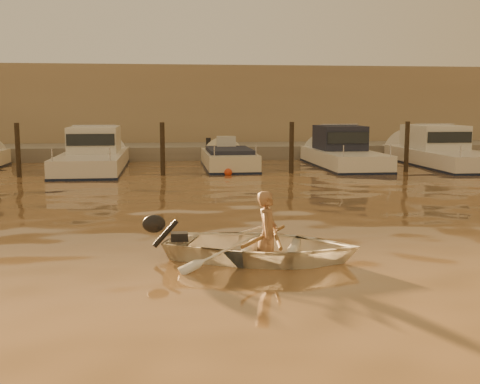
{
  "coord_description": "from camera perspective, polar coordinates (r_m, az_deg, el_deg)",
  "views": [
    {
      "loc": [
        -0.13,
        -9.21,
        2.64
      ],
      "look_at": [
        1.51,
        3.76,
        0.75
      ],
      "focal_mm": 45.0,
      "sensor_mm": 36.0,
      "label": 1
    }
  ],
  "objects": [
    {
      "name": "moored_boat_5",
      "position": [
        28.06,
        18.55,
        3.68
      ],
      "size": [
        2.6,
        8.61,
        1.75
      ],
      "primitive_type": null,
      "color": "silver",
      "rests_on": "ground_plane"
    },
    {
      "name": "waterfront_building",
      "position": [
        36.21,
        -7.04,
        7.79
      ],
      "size": [
        46.0,
        7.0,
        4.8
      ],
      "primitive_type": "cube",
      "color": "#9E8466",
      "rests_on": "quay"
    },
    {
      "name": "fender_d",
      "position": [
        22.95,
        -1.13,
        1.87
      ],
      "size": [
        0.3,
        0.3,
        0.3
      ],
      "primitive_type": "sphere",
      "color": "red",
      "rests_on": "ground_plane"
    },
    {
      "name": "outboard_motor",
      "position": [
        10.72,
        -5.88,
        -4.54
      ],
      "size": [
        0.98,
        0.67,
        0.7
      ],
      "primitive_type": null,
      "rotation": [
        0.0,
        0.0,
        -0.33
      ],
      "color": "black",
      "rests_on": "dinghy"
    },
    {
      "name": "moored_boat_4",
      "position": [
        26.44,
        9.78,
        3.74
      ],
      "size": [
        2.34,
        7.17,
        1.75
      ],
      "primitive_type": null,
      "color": "white",
      "rests_on": "ground_plane"
    },
    {
      "name": "piling_2",
      "position": [
        23.08,
        -7.35,
        3.84
      ],
      "size": [
        0.18,
        0.18,
        2.2
      ],
      "primitive_type": "cylinder",
      "color": "#2D2319",
      "rests_on": "ground_plane"
    },
    {
      "name": "piling_4",
      "position": [
        25.01,
        15.52,
        3.94
      ],
      "size": [
        0.18,
        0.18,
        2.2
      ],
      "primitive_type": "cylinder",
      "color": "#2D2319",
      "rests_on": "ground_plane"
    },
    {
      "name": "quay",
      "position": [
        30.82,
        -6.93,
        3.53
      ],
      "size": [
        52.0,
        4.0,
        1.0
      ],
      "primitive_type": "cube",
      "color": "gray",
      "rests_on": "ground_plane"
    },
    {
      "name": "person",
      "position": [
        10.32,
        2.63,
        -4.03
      ],
      "size": [
        0.52,
        0.63,
        1.5
      ],
      "primitive_type": "imported",
      "rotation": [
        0.0,
        0.0,
        1.24
      ],
      "color": "#956B4A",
      "rests_on": "dinghy"
    },
    {
      "name": "fender_e",
      "position": [
        24.0,
        10.25,
        2.02
      ],
      "size": [
        0.3,
        0.3,
        0.3
      ],
      "primitive_type": "sphere",
      "color": "white",
      "rests_on": "ground_plane"
    },
    {
      "name": "fender_c",
      "position": [
        22.48,
        -13.69,
        1.5
      ],
      "size": [
        0.3,
        0.3,
        0.3
      ],
      "primitive_type": "sphere",
      "color": "silver",
      "rests_on": "ground_plane"
    },
    {
      "name": "piling_1",
      "position": [
        23.7,
        -20.3,
        3.51
      ],
      "size": [
        0.18,
        0.18,
        2.2
      ],
      "primitive_type": "cylinder",
      "color": "#2D2319",
      "rests_on": "ground_plane"
    },
    {
      "name": "piling_3",
      "position": [
        23.6,
        4.91,
        3.97
      ],
      "size": [
        0.18,
        0.18,
        2.2
      ],
      "primitive_type": "cylinder",
      "color": "#2D2319",
      "rests_on": "ground_plane"
    },
    {
      "name": "moored_boat_3",
      "position": [
        25.47,
        -1.09,
        2.79
      ],
      "size": [
        2.01,
        5.83,
        0.95
      ],
      "primitive_type": null,
      "color": "beige",
      "rests_on": "ground_plane"
    },
    {
      "name": "ground_plane",
      "position": [
        9.59,
        -6.2,
        -7.81
      ],
      "size": [
        160.0,
        160.0,
        0.0
      ],
      "primitive_type": "plane",
      "color": "brown",
      "rests_on": "ground"
    },
    {
      "name": "moored_boat_2",
      "position": [
        25.46,
        -13.76,
        3.45
      ],
      "size": [
        2.48,
        8.25,
        1.75
      ],
      "primitive_type": null,
      "color": "silver",
      "rests_on": "ground_plane"
    },
    {
      "name": "dinghy",
      "position": [
        10.39,
        2.08,
        -5.22
      ],
      "size": [
        3.92,
        3.33,
        0.69
      ],
      "primitive_type": "imported",
      "rotation": [
        0.0,
        0.0,
        1.24
      ],
      "color": "white",
      "rests_on": "ground_plane"
    },
    {
      "name": "oar_starboard",
      "position": [
        10.34,
        2.36,
        -4.18
      ],
      "size": [
        1.07,
        1.87,
        0.13
      ],
      "primitive_type": "cylinder",
      "rotation": [
        1.54,
        0.0,
        -0.5
      ],
      "color": "brown",
      "rests_on": "dinghy"
    },
    {
      "name": "oar_port",
      "position": [
        10.31,
        3.46,
        -4.23
      ],
      "size": [
        0.31,
        2.09,
        0.13
      ],
      "primitive_type": "cylinder",
      "rotation": [
        1.54,
        0.0,
        -0.12
      ],
      "color": "brown",
      "rests_on": "dinghy"
    }
  ]
}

